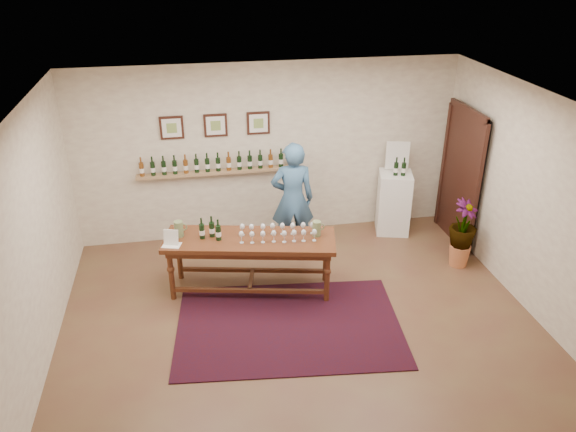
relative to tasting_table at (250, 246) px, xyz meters
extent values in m
plane|color=brown|center=(0.52, -0.81, -0.69)|extent=(6.00, 6.00, 0.00)
plane|color=white|center=(0.52, 1.69, 0.71)|extent=(6.00, 0.00, 6.00)
plane|color=white|center=(0.52, -3.31, 0.71)|extent=(6.00, 0.00, 6.00)
plane|color=white|center=(-2.48, -0.81, 0.71)|extent=(0.00, 5.00, 5.00)
plane|color=white|center=(3.52, -0.81, 0.71)|extent=(0.00, 5.00, 5.00)
plane|color=white|center=(0.52, -0.81, 2.11)|extent=(6.00, 6.00, 0.00)
cube|color=#A27A58|center=(-0.28, 1.60, 0.46)|extent=(2.50, 0.16, 0.04)
cube|color=black|center=(3.46, 0.89, 0.36)|extent=(0.10, 1.00, 2.10)
cube|color=black|center=(3.41, 0.89, 0.36)|extent=(0.04, 1.12, 2.22)
cube|color=black|center=(-0.93, 1.66, 1.19)|extent=(0.35, 0.03, 0.35)
cube|color=white|center=(-0.93, 1.64, 1.19)|extent=(0.28, 0.01, 0.28)
cube|color=#7F994C|center=(-0.93, 1.64, 1.19)|extent=(0.15, 0.00, 0.15)
cube|color=black|center=(-0.28, 1.66, 1.19)|extent=(0.35, 0.03, 0.35)
cube|color=white|center=(-0.28, 1.64, 1.19)|extent=(0.28, 0.01, 0.28)
cube|color=#7F994C|center=(-0.28, 1.64, 1.19)|extent=(0.15, 0.00, 0.15)
cube|color=black|center=(0.37, 1.66, 1.19)|extent=(0.35, 0.03, 0.35)
cube|color=white|center=(0.37, 1.64, 1.19)|extent=(0.28, 0.01, 0.28)
cube|color=#7F994C|center=(0.37, 1.64, 1.19)|extent=(0.15, 0.00, 0.15)
cube|color=#450C0D|center=(0.36, -0.92, -0.68)|extent=(2.99, 2.16, 0.01)
cube|color=#491E12|center=(0.00, 0.00, 0.09)|extent=(2.39, 1.19, 0.06)
cube|color=#491E12|center=(0.00, 0.00, 0.02)|extent=(2.24, 1.04, 0.10)
cylinder|color=#491E12|center=(-1.07, -0.04, -0.31)|extent=(0.09, 0.09, 0.75)
cylinder|color=#491E12|center=(0.96, -0.47, -0.31)|extent=(0.09, 0.09, 0.75)
cylinder|color=#491E12|center=(-0.96, 0.47, -0.31)|extent=(0.09, 0.09, 0.75)
cylinder|color=#491E12|center=(1.07, 0.04, -0.31)|extent=(0.09, 0.09, 0.75)
cube|color=#491E12|center=(-0.05, -0.25, -0.54)|extent=(2.04, 0.48, 0.05)
cube|color=#491E12|center=(0.05, 0.25, -0.54)|extent=(2.04, 0.48, 0.05)
cube|color=#491E12|center=(0.00, 0.00, -0.54)|extent=(0.16, 0.52, 0.05)
cube|color=white|center=(-1.03, 0.01, 0.23)|extent=(0.27, 0.23, 0.21)
cube|color=white|center=(2.53, 1.32, -0.18)|extent=(0.63, 0.63, 1.03)
cube|color=white|center=(2.58, 1.46, 0.59)|extent=(0.36, 0.11, 0.51)
cone|color=#C36D41|center=(3.13, 0.08, -0.52)|extent=(0.31, 0.31, 0.33)
imported|color=#1B3716|center=(3.13, 0.08, -0.07)|extent=(0.66, 0.66, 0.57)
imported|color=#3C678F|center=(0.76, 0.93, 0.21)|extent=(0.68, 0.47, 1.79)
camera|label=1|loc=(-0.69, -6.56, 3.72)|focal=35.00mm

